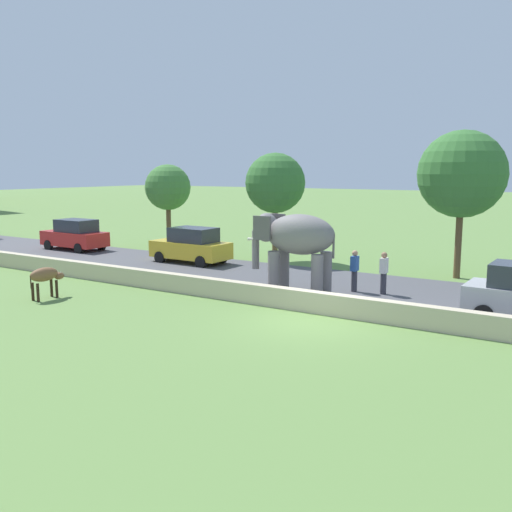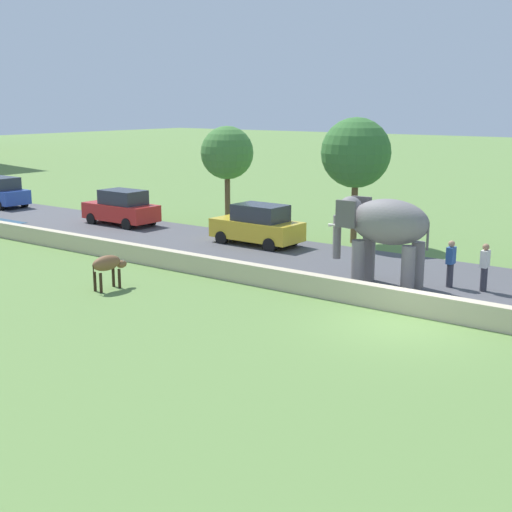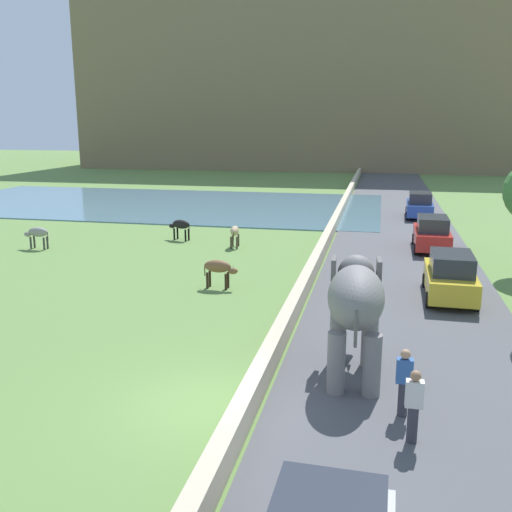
% 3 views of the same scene
% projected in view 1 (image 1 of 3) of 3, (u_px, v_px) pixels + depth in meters
% --- Properties ---
extents(ground_plane, '(220.00, 220.00, 0.00)m').
position_uv_depth(ground_plane, '(306.00, 322.00, 17.17)').
color(ground_plane, '#608442').
extents(road_surface, '(7.00, 120.00, 0.06)m').
position_uv_depth(road_surface, '(32.00, 251.00, 31.88)').
color(road_surface, '#4C4C51').
rests_on(road_surface, ground).
extents(elephant, '(1.54, 3.50, 2.99)m').
position_uv_depth(elephant, '(295.00, 239.00, 20.91)').
color(elephant, slate).
rests_on(elephant, ground).
extents(person_beside_elephant, '(0.36, 0.22, 1.63)m').
position_uv_depth(person_beside_elephant, '(354.00, 270.00, 21.07)').
color(person_beside_elephant, '#33333D').
rests_on(person_beside_elephant, ground).
extents(person_trailing, '(0.36, 0.22, 1.63)m').
position_uv_depth(person_trailing, '(384.00, 272.00, 20.63)').
color(person_trailing, '#33333D').
rests_on(person_trailing, ground).
extents(car_red, '(1.84, 4.02, 1.80)m').
position_uv_depth(car_red, '(75.00, 235.00, 32.12)').
color(car_red, red).
rests_on(car_red, ground).
extents(car_yellow, '(1.86, 4.04, 1.80)m').
position_uv_depth(car_yellow, '(191.00, 246.00, 27.65)').
color(car_yellow, gold).
rests_on(car_yellow, ground).
extents(cow_brown, '(1.40, 0.49, 1.15)m').
position_uv_depth(cow_brown, '(45.00, 276.00, 20.13)').
color(cow_brown, brown).
rests_on(cow_brown, ground).
extents(tree_near, '(3.02, 3.02, 5.45)m').
position_uv_depth(tree_near, '(275.00, 183.00, 28.21)').
color(tree_near, brown).
rests_on(tree_near, ground).
extents(tree_mid, '(3.66, 3.66, 6.25)m').
position_uv_depth(tree_mid, '(462.00, 174.00, 23.46)').
color(tree_mid, brown).
rests_on(tree_mid, ground).
extents(tree_far, '(2.67, 2.67, 4.91)m').
position_uv_depth(tree_far, '(168.00, 188.00, 32.88)').
color(tree_far, brown).
rests_on(tree_far, ground).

